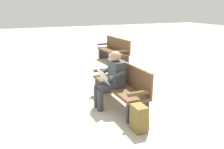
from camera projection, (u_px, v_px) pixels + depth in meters
ground_plane at (118, 105)px, 5.00m from camera, size 40.00×40.00×0.00m
bench_near at (122, 84)px, 4.90m from camera, size 1.80×0.50×0.90m
person_seated at (111, 78)px, 4.76m from camera, size 0.57×0.58×1.18m
backpack at (139, 118)px, 3.92m from camera, size 0.31×0.25×0.46m
bench_far at (114, 50)px, 8.71m from camera, size 1.81×0.53×0.90m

